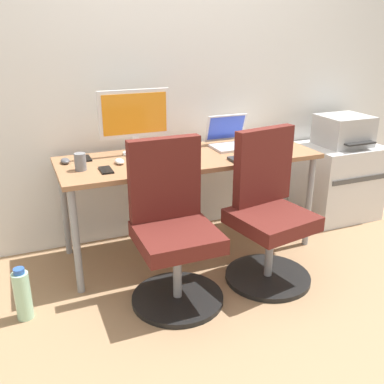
{
  "coord_description": "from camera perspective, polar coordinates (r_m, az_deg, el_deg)",
  "views": [
    {
      "loc": [
        -1.06,
        -2.62,
        1.51
      ],
      "look_at": [
        0.0,
        -0.05,
        0.46
      ],
      "focal_mm": 40.75,
      "sensor_mm": 36.0,
      "label": 1
    }
  ],
  "objects": [
    {
      "name": "ground_plane",
      "position": [
        3.21,
        -0.34,
        -7.34
      ],
      "size": [
        5.28,
        5.28,
        0.0
      ],
      "primitive_type": "plane",
      "color": "#9E7A56"
    },
    {
      "name": "back_wall",
      "position": [
        3.2,
        -3.16,
        16.98
      ],
      "size": [
        4.4,
        0.04,
        2.6
      ],
      "primitive_type": "cube",
      "color": "white",
      "rests_on": "ground"
    },
    {
      "name": "desk",
      "position": [
        2.96,
        -0.37,
        3.62
      ],
      "size": [
        1.74,
        0.63,
        0.7
      ],
      "color": "#996B47",
      "rests_on": "ground"
    },
    {
      "name": "office_chair_left",
      "position": [
        2.49,
        -2.52,
        -5.15
      ],
      "size": [
        0.54,
        0.54,
        0.94
      ],
      "color": "black",
      "rests_on": "ground"
    },
    {
      "name": "office_chair_right",
      "position": [
        2.74,
        9.9,
        -2.9
      ],
      "size": [
        0.54,
        0.54,
        0.94
      ],
      "color": "black",
      "rests_on": "ground"
    },
    {
      "name": "side_cabinet",
      "position": [
        3.85,
        18.48,
        1.45
      ],
      "size": [
        0.6,
        0.51,
        0.61
      ],
      "color": "silver",
      "rests_on": "ground"
    },
    {
      "name": "printer",
      "position": [
        3.74,
        19.23,
        7.61
      ],
      "size": [
        0.38,
        0.4,
        0.24
      ],
      "color": "#B7B7B7",
      "rests_on": "side_cabinet"
    },
    {
      "name": "water_bottle_on_floor",
      "position": [
        2.6,
        -21.29,
        -12.42
      ],
      "size": [
        0.09,
        0.09,
        0.31
      ],
      "color": "#A5D8B2",
      "rests_on": "ground"
    },
    {
      "name": "desktop_monitor",
      "position": [
        2.94,
        -7.52,
        9.64
      ],
      "size": [
        0.48,
        0.18,
        0.43
      ],
      "color": "silver",
      "rests_on": "desk"
    },
    {
      "name": "open_laptop",
      "position": [
        3.18,
        5.1,
        6.95
      ],
      "size": [
        0.31,
        0.29,
        0.22
      ],
      "color": "silver",
      "rests_on": "desk"
    },
    {
      "name": "keyboard_by_monitor",
      "position": [
        2.71,
        -4.52,
        3.55
      ],
      "size": [
        0.34,
        0.12,
        0.02
      ],
      "primitive_type": "cube",
      "color": "silver",
      "rests_on": "desk"
    },
    {
      "name": "keyboard_by_laptop",
      "position": [
        2.89,
        8.14,
        4.5
      ],
      "size": [
        0.34,
        0.12,
        0.02
      ],
      "primitive_type": "cube",
      "color": "#2D2D2D",
      "rests_on": "desk"
    },
    {
      "name": "mouse_by_monitor",
      "position": [
        2.79,
        -9.47,
        3.99
      ],
      "size": [
        0.06,
        0.1,
        0.03
      ],
      "primitive_type": "ellipsoid",
      "color": "silver",
      "rests_on": "desk"
    },
    {
      "name": "mouse_by_laptop",
      "position": [
        2.88,
        -16.27,
        3.95
      ],
      "size": [
        0.06,
        0.1,
        0.03
      ],
      "primitive_type": "ellipsoid",
      "color": "#515156",
      "rests_on": "desk"
    },
    {
      "name": "coffee_mug",
      "position": [
        2.87,
        -0.62,
        5.33
      ],
      "size": [
        0.08,
        0.08,
        0.09
      ],
      "primitive_type": "cylinder",
      "color": "purple",
      "rests_on": "desk"
    },
    {
      "name": "pen_cup",
      "position": [
        2.7,
        -14.41,
        3.85
      ],
      "size": [
        0.07,
        0.07,
        0.1
      ],
      "primitive_type": "cylinder",
      "color": "slate",
      "rests_on": "desk"
    },
    {
      "name": "phone_near_laptop",
      "position": [
        2.67,
        -11.19,
        2.84
      ],
      "size": [
        0.07,
        0.14,
        0.01
      ],
      "primitive_type": "cube",
      "color": "black",
      "rests_on": "desk"
    },
    {
      "name": "phone_near_monitor",
      "position": [
        2.94,
        -13.82,
        4.3
      ],
      "size": [
        0.07,
        0.14,
        0.01
      ],
      "primitive_type": "cube",
      "color": "black",
      "rests_on": "desk"
    },
    {
      "name": "paper_pile",
      "position": [
        3.33,
        9.46,
        6.52
      ],
      "size": [
        0.21,
        0.3,
        0.01
      ],
      "primitive_type": "cube",
      "color": "white",
      "rests_on": "desk"
    }
  ]
}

